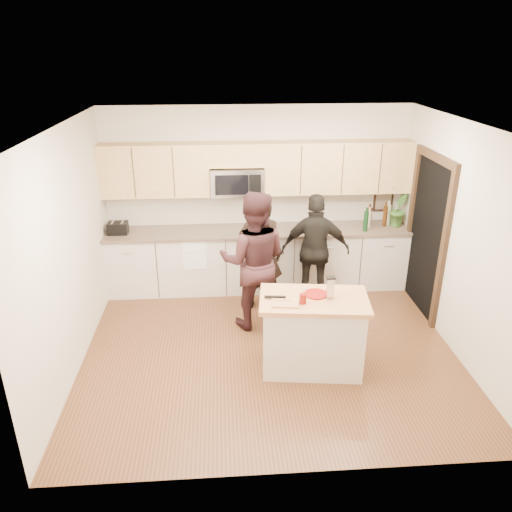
{
  "coord_description": "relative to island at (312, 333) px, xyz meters",
  "views": [
    {
      "loc": [
        -0.54,
        -5.26,
        3.49
      ],
      "look_at": [
        -0.14,
        0.35,
        1.09
      ],
      "focal_mm": 35.0,
      "sensor_mm": 36.0,
      "label": 1
    }
  ],
  "objects": [
    {
      "name": "tongs",
      "position": [
        -0.43,
        0.02,
        0.47
      ],
      "size": [
        0.24,
        0.06,
        0.02
      ],
      "primitive_type": "cube",
      "rotation": [
        0.0,
        0.0,
        -0.12
      ],
      "color": "black",
      "rests_on": "cutting_board"
    },
    {
      "name": "woman_right",
      "position": [
        0.31,
        1.57,
        0.36
      ],
      "size": [
        1.0,
        0.52,
        1.63
      ],
      "primitive_type": "imported",
      "rotation": [
        0.0,
        0.0,
        3.01
      ],
      "color": "black",
      "rests_on": "ground"
    },
    {
      "name": "framed_picture",
      "position": [
        1.5,
        2.43,
        0.83
      ],
      "size": [
        0.3,
        0.03,
        0.38
      ],
      "color": "black",
      "rests_on": "ground"
    },
    {
      "name": "microwave",
      "position": [
        -0.76,
        2.24,
        1.2
      ],
      "size": [
        0.76,
        0.41,
        0.4
      ],
      "color": "silver",
      "rests_on": "ground"
    },
    {
      "name": "knife",
      "position": [
        -0.36,
        -0.07,
        0.47
      ],
      "size": [
        0.19,
        0.04,
        0.01
      ],
      "primitive_type": "cube",
      "rotation": [
        0.0,
        0.0,
        -0.12
      ],
      "color": "silver",
      "rests_on": "cutting_board"
    },
    {
      "name": "red_plate",
      "position": [
        0.03,
        0.08,
        0.45
      ],
      "size": [
        0.26,
        0.26,
        0.02
      ],
      "primitive_type": "cylinder",
      "color": "maroon",
      "rests_on": "island"
    },
    {
      "name": "woman_center",
      "position": [
        -0.6,
        1.01,
        0.47
      ],
      "size": [
        0.97,
        0.8,
        1.84
      ],
      "primitive_type": "imported",
      "rotation": [
        0.0,
        0.0,
        3.03
      ],
      "color": "black",
      "rests_on": "ground"
    },
    {
      "name": "room_shell",
      "position": [
        -0.45,
        0.44,
        1.28
      ],
      "size": [
        4.52,
        4.02,
        2.71
      ],
      "color": "beige",
      "rests_on": "ground"
    },
    {
      "name": "woman_left",
      "position": [
        -0.47,
        1.46,
        0.38
      ],
      "size": [
        0.67,
        0.51,
        1.66
      ],
      "primitive_type": "imported",
      "rotation": [
        0.0,
        0.0,
        2.94
      ],
      "color": "black",
      "rests_on": "ground"
    },
    {
      "name": "upper_cabinetry",
      "position": [
        -0.42,
        2.28,
        1.39
      ],
      "size": [
        4.5,
        0.33,
        0.75
      ],
      "color": "#D9B26F",
      "rests_on": "ground"
    },
    {
      "name": "cutting_board",
      "position": [
        -0.34,
        -0.11,
        0.45
      ],
      "size": [
        0.31,
        0.23,
        0.02
      ],
      "primitive_type": "cube",
      "rotation": [
        0.0,
        0.0,
        -0.12
      ],
      "color": "#B77E4C",
      "rests_on": "island"
    },
    {
      "name": "drink_glass",
      "position": [
        -0.14,
        -0.1,
        0.5
      ],
      "size": [
        0.08,
        0.08,
        0.11
      ],
      "primitive_type": "cylinder",
      "color": "maroon",
      "rests_on": "island"
    },
    {
      "name": "toaster",
      "position": [
        -2.5,
        2.11,
        0.57
      ],
      "size": [
        0.28,
        0.21,
        0.17
      ],
      "color": "black",
      "rests_on": "back_cabinetry"
    },
    {
      "name": "doorway",
      "position": [
        1.78,
        1.34,
        0.7
      ],
      "size": [
        0.06,
        1.25,
        2.2
      ],
      "color": "black",
      "rests_on": "ground"
    },
    {
      "name": "bottle_cluster",
      "position": [
        1.32,
        2.14,
        0.66
      ],
      "size": [
        0.49,
        0.33,
        0.37
      ],
      "color": "#3D1F0B",
      "rests_on": "back_cabinetry"
    },
    {
      "name": "orchid",
      "position": [
        1.65,
        2.16,
        0.75
      ],
      "size": [
        0.36,
        0.37,
        0.53
      ],
      "primitive_type": "imported",
      "rotation": [
        0.0,
        0.0,
        0.94
      ],
      "color": "#3A6A2A",
      "rests_on": "back_cabinetry"
    },
    {
      "name": "island",
      "position": [
        0.0,
        0.0,
        0.0
      ],
      "size": [
        1.27,
        0.84,
        0.9
      ],
      "rotation": [
        0.0,
        0.0,
        -0.12
      ],
      "color": "beige",
      "rests_on": "ground"
    },
    {
      "name": "box_grater",
      "position": [
        0.17,
        -0.01,
        0.58
      ],
      "size": [
        0.09,
        0.07,
        0.24
      ],
      "color": "silver",
      "rests_on": "red_plate"
    },
    {
      "name": "dish_towel",
      "position": [
        -1.4,
        1.94,
        0.35
      ],
      "size": [
        0.34,
        0.6,
        0.48
      ],
      "color": "white",
      "rests_on": "ground"
    },
    {
      "name": "back_cabinetry",
      "position": [
        -0.45,
        2.13,
        0.02
      ],
      "size": [
        4.5,
        0.66,
        0.94
      ],
      "color": "beige",
      "rests_on": "ground"
    },
    {
      "name": "floor",
      "position": [
        -0.45,
        0.44,
        -0.45
      ],
      "size": [
        4.5,
        4.5,
        0.0
      ],
      "primitive_type": "plane",
      "color": "brown",
      "rests_on": "ground"
    }
  ]
}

